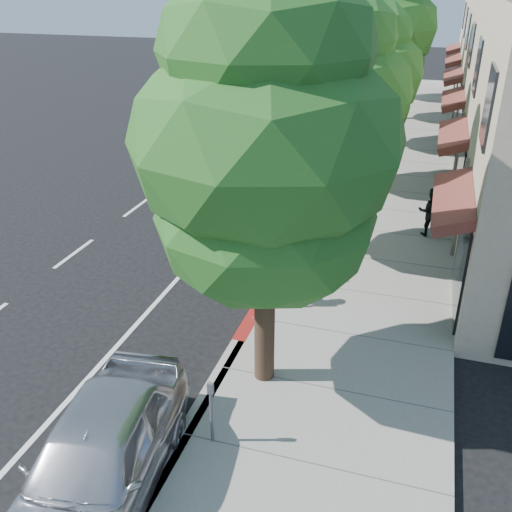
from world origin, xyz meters
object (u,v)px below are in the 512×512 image
at_px(street_tree_0, 266,149).
at_px(street_tree_4, 394,31).
at_px(silver_suv, 274,206).
at_px(white_pickup, 307,131).
at_px(pedestrian, 430,212).
at_px(street_tree_3, 382,31).
at_px(bicycle, 216,253).
at_px(street_tree_2, 362,76).
at_px(dark_sedan, 326,155).
at_px(cyclist, 272,279).
at_px(dark_suv_far, 360,107).
at_px(near_car_a, 97,459).
at_px(street_tree_5, 402,29).
at_px(street_tree_1, 331,98).

height_order(street_tree_0, street_tree_4, street_tree_0).
distance_m(silver_suv, white_pickup, 9.56).
bearing_deg(pedestrian, street_tree_3, -77.32).
bearing_deg(bicycle, silver_suv, -5.53).
relative_size(street_tree_2, bicycle, 3.59).
xyz_separation_m(street_tree_0, pedestrian, (2.90, 8.21, -3.95)).
bearing_deg(dark_sedan, white_pickup, 118.41).
xyz_separation_m(street_tree_3, silver_suv, (-1.90, -10.50, -4.44)).
relative_size(cyclist, silver_suv, 0.28).
bearing_deg(dark_suv_far, near_car_a, -89.57).
bearing_deg(street_tree_3, silver_suv, -100.25).
height_order(street_tree_3, street_tree_5, street_tree_3).
distance_m(cyclist, dark_suv_far, 20.74).
xyz_separation_m(street_tree_0, dark_sedan, (-1.40, 13.68, -4.07)).
distance_m(street_tree_0, street_tree_5, 30.00).
distance_m(street_tree_1, street_tree_2, 6.01).
xyz_separation_m(street_tree_1, white_pickup, (-2.97, 11.00, -3.72)).
distance_m(cyclist, white_pickup, 14.37).
xyz_separation_m(street_tree_5, white_pickup, (-2.97, -13.00, -3.49)).
bearing_deg(near_car_a, street_tree_5, 80.07).
xyz_separation_m(street_tree_1, cyclist, (-0.65, -3.18, -3.77)).
bearing_deg(street_tree_5, pedestrian, -82.42).
distance_m(street_tree_4, silver_suv, 17.07).
height_order(street_tree_4, street_tree_5, street_tree_4).
height_order(street_tree_4, bicycle, street_tree_4).
bearing_deg(cyclist, silver_suv, -11.16).
bearing_deg(street_tree_5, street_tree_3, -90.00).
xyz_separation_m(street_tree_2, street_tree_3, (0.00, 6.00, 1.01)).
relative_size(street_tree_1, silver_suv, 1.27).
bearing_deg(street_tree_1, street_tree_3, 90.00).
bearing_deg(cyclist, bicycle, 27.04).
bearing_deg(cyclist, near_car_a, 144.94).
distance_m(street_tree_3, street_tree_4, 6.02).
height_order(street_tree_2, street_tree_5, street_tree_5).
xyz_separation_m(dark_sedan, white_pickup, (-1.57, 3.32, 0.07)).
bearing_deg(pedestrian, near_car_a, 64.96).
distance_m(street_tree_5, near_car_a, 33.73).
bearing_deg(near_car_a, pedestrian, 61.65).
bearing_deg(dark_sedan, near_car_a, -87.69).
distance_m(street_tree_0, white_pickup, 17.71).
bearing_deg(street_tree_5, dark_suv_far, -102.23).
relative_size(bicycle, pedestrian, 1.26).
relative_size(street_tree_4, bicycle, 3.89).
relative_size(dark_sedan, near_car_a, 1.03).
xyz_separation_m(bicycle, dark_suv_far, (1.30, 19.19, 0.27)).
bearing_deg(silver_suv, near_car_a, -84.14).
bearing_deg(street_tree_1, pedestrian, 37.27).
xyz_separation_m(street_tree_0, street_tree_1, (0.00, 6.00, -0.28)).
xyz_separation_m(street_tree_4, cyclist, (-0.65, -21.18, -3.94)).
distance_m(bicycle, dark_sedan, 9.42).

